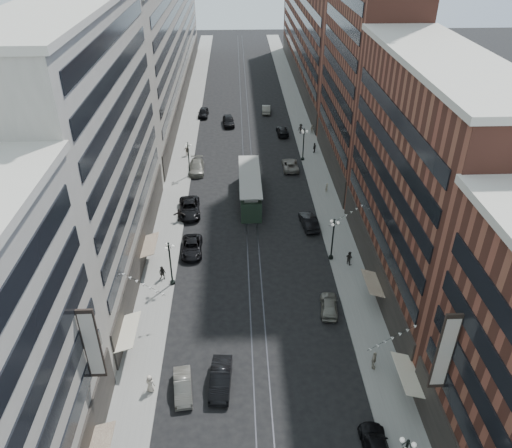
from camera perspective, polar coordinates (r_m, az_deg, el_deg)
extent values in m
plane|color=black|center=(83.65, -0.96, 7.16)|extent=(220.00, 220.00, 0.00)
cube|color=gray|center=(93.24, -8.00, 9.60)|extent=(4.00, 180.00, 0.15)
cube|color=gray|center=(93.64, 5.71, 9.86)|extent=(4.00, 180.00, 0.15)
cube|color=#2D2D33|center=(92.80, -1.57, 9.75)|extent=(0.12, 180.00, 0.02)
cube|color=#2D2D33|center=(92.83, -0.69, 9.77)|extent=(0.12, 180.00, 0.02)
cube|color=#A8A295|center=(55.42, -18.35, 7.88)|extent=(8.00, 36.00, 28.00)
cube|color=#A8A295|center=(115.06, -10.61, 20.43)|extent=(8.00, 90.00, 26.00)
cube|color=brown|center=(53.03, 18.63, 4.31)|extent=(8.00, 30.00, 24.00)
cube|color=brown|center=(75.60, 12.85, 20.49)|extent=(8.00, 26.00, 42.00)
cube|color=brown|center=(124.48, 6.80, 21.11)|extent=(8.00, 72.00, 24.00)
cylinder|color=black|center=(56.56, -9.51, -6.60)|extent=(0.56, 0.56, 0.30)
cylinder|color=black|center=(55.08, -9.73, -4.60)|extent=(0.18, 0.18, 5.20)
sphere|color=black|center=(53.48, -10.00, -2.19)|extent=(0.24, 0.24, 0.24)
sphere|color=white|center=(53.64, -9.49, -2.54)|extent=(0.36, 0.36, 0.36)
sphere|color=white|center=(54.05, -10.16, -2.32)|extent=(0.36, 0.36, 0.36)
sphere|color=white|center=(53.42, -10.25, -2.79)|extent=(0.36, 0.36, 0.36)
cylinder|color=black|center=(79.35, -7.56, 5.66)|extent=(0.56, 0.56, 0.30)
cylinder|color=black|center=(78.30, -7.68, 7.26)|extent=(0.18, 0.18, 5.20)
sphere|color=black|center=(77.18, -7.83, 9.15)|extent=(0.24, 0.24, 0.24)
sphere|color=white|center=(77.30, -7.48, 8.89)|extent=(0.36, 0.36, 0.36)
sphere|color=white|center=(77.72, -7.96, 8.98)|extent=(0.36, 0.36, 0.36)
sphere|color=white|center=(77.00, -8.00, 8.76)|extent=(0.36, 0.36, 0.36)
sphere|color=black|center=(37.33, 17.01, -22.66)|extent=(0.24, 0.24, 0.24)
sphere|color=white|center=(37.78, 17.61, -22.91)|extent=(0.36, 0.36, 0.36)
sphere|color=white|center=(37.79, 16.38, -22.59)|extent=(0.36, 0.36, 0.36)
cylinder|color=black|center=(60.24, 8.55, -3.78)|extent=(0.56, 0.56, 0.30)
cylinder|color=black|center=(58.85, 8.74, -1.85)|extent=(0.18, 0.18, 5.20)
sphere|color=black|center=(57.35, 8.97, 0.47)|extent=(0.24, 0.24, 0.24)
sphere|color=white|center=(57.65, 9.37, 0.14)|extent=(0.36, 0.36, 0.36)
sphere|color=white|center=(57.85, 8.65, 0.33)|extent=(0.36, 0.36, 0.36)
sphere|color=white|center=(57.20, 8.78, -0.08)|extent=(0.36, 0.36, 0.36)
cylinder|color=black|center=(84.22, 5.36, 7.42)|extent=(0.56, 0.56, 0.30)
cylinder|color=black|center=(83.23, 5.44, 8.95)|extent=(0.18, 0.18, 5.20)
sphere|color=black|center=(82.18, 5.54, 10.75)|extent=(0.24, 0.24, 0.24)
sphere|color=white|center=(82.39, 5.84, 10.49)|extent=(0.36, 0.36, 0.36)
sphere|color=white|center=(82.65, 5.34, 10.59)|extent=(0.36, 0.36, 0.36)
sphere|color=white|center=(81.94, 5.40, 10.39)|extent=(0.36, 0.36, 0.36)
cube|color=#203224|center=(71.54, -0.70, 3.89)|extent=(2.79, 13.41, 2.91)
cube|color=gray|center=(70.71, -0.71, 5.17)|extent=(1.79, 12.30, 0.67)
cube|color=gray|center=(70.51, -0.71, 5.50)|extent=(3.02, 13.64, 0.17)
cylinder|color=black|center=(67.69, -0.57, 1.09)|extent=(2.57, 0.78, 0.78)
cylinder|color=black|center=(76.49, -0.81, 4.97)|extent=(2.57, 0.78, 0.78)
imported|color=#626057|center=(45.41, -8.36, -17.90)|extent=(1.99, 4.39, 1.40)
imported|color=black|center=(61.03, -7.34, -2.65)|extent=(2.61, 5.37, 1.47)
imported|color=black|center=(42.52, 13.60, -23.55)|extent=(2.04, 4.94, 1.43)
imported|color=slate|center=(52.78, 8.34, -9.15)|extent=(2.27, 4.51, 1.47)
imported|color=black|center=(45.45, -4.07, -17.22)|extent=(2.06, 5.13, 1.66)
imported|color=beige|center=(45.66, -12.01, -17.39)|extent=(0.98, 0.76, 1.76)
imported|color=black|center=(56.97, -10.64, -5.52)|extent=(0.90, 0.64, 1.68)
imported|color=#AAA18D|center=(47.58, 13.33, -14.90)|extent=(0.83, 1.22, 1.90)
imported|color=black|center=(68.91, -7.61, 1.83)|extent=(3.30, 6.31, 1.70)
imported|color=slate|center=(80.38, -6.79, 6.48)|extent=(2.45, 5.69, 1.63)
imported|color=black|center=(103.91, -6.05, 12.55)|extent=(2.10, 4.85, 1.63)
imported|color=black|center=(65.73, 6.06, 0.30)|extent=(2.30, 5.15, 1.64)
imported|color=gray|center=(80.99, 3.94, 6.77)|extent=(2.42, 5.23, 1.45)
imported|color=black|center=(94.38, 3.04, 10.58)|extent=(2.21, 5.06, 1.45)
imported|color=black|center=(98.89, -3.17, 11.70)|extent=(2.55, 5.39, 1.78)
imported|color=slate|center=(105.44, 1.18, 13.00)|extent=(1.92, 4.87, 1.58)
imported|color=black|center=(67.10, -8.73, 1.03)|extent=(1.70, 0.64, 1.80)
imported|color=#A49887|center=(85.92, -7.89, 8.32)|extent=(1.17, 0.88, 1.81)
imported|color=black|center=(59.28, 10.60, -3.82)|extent=(0.89, 0.94, 1.73)
imported|color=#BFB69E|center=(74.10, 8.07, 4.13)|extent=(0.65, 0.64, 1.51)
imported|color=black|center=(94.73, 5.14, 10.80)|extent=(1.28, 0.88, 1.84)
imported|color=#AFA791|center=(95.24, 6.38, 10.77)|extent=(0.84, 0.58, 1.57)
imported|color=black|center=(86.90, 6.70, 8.66)|extent=(0.96, 1.11, 1.75)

